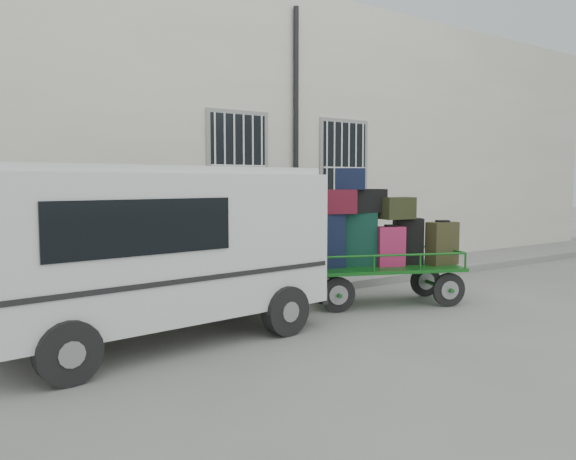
# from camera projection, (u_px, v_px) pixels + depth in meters

# --- Properties ---
(ground) EXTENTS (80.00, 80.00, 0.00)m
(ground) POSITION_uv_depth(u_px,v_px,m) (354.00, 311.00, 8.92)
(ground) COLOR slate
(ground) RESTS_ON ground
(building) EXTENTS (24.00, 5.15, 6.00)m
(building) POSITION_uv_depth(u_px,v_px,m) (199.00, 141.00, 13.16)
(building) COLOR beige
(building) RESTS_ON ground
(sidewalk) EXTENTS (24.00, 1.70, 0.15)m
(sidewalk) POSITION_uv_depth(u_px,v_px,m) (277.00, 285.00, 10.71)
(sidewalk) COLOR slate
(sidewalk) RESTS_ON ground
(luggage_cart) EXTENTS (2.90, 1.98, 2.27)m
(luggage_cart) POSITION_uv_depth(u_px,v_px,m) (379.00, 241.00, 9.36)
(luggage_cart) COLOR black
(luggage_cart) RESTS_ON ground
(van) EXTENTS (4.59, 2.35, 2.23)m
(van) POSITION_uv_depth(u_px,v_px,m) (154.00, 242.00, 7.16)
(van) COLOR silver
(van) RESTS_ON ground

